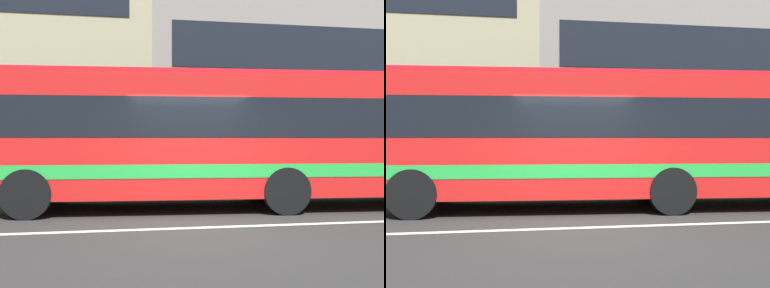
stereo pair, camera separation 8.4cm
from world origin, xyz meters
The scene contains 5 objects.
ground_plane centered at (0.00, 0.00, 0.00)m, with size 160.00×160.00×0.00m, color #312E2C.
lane_centre_line centered at (0.00, 0.00, 0.00)m, with size 60.00×0.16×0.01m, color silver.
hedge_row_far centered at (2.64, 5.93, 0.60)m, with size 22.30×1.10×1.20m, color #2C5428.
apartment_block_right centered at (10.46, 16.88, 4.85)m, with size 20.77×12.00×9.70m.
transit_bus centered at (1.45, 2.31, 1.70)m, with size 11.37×3.30×3.07m.
Camera 2 is at (-1.46, -7.98, 1.58)m, focal length 42.49 mm.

